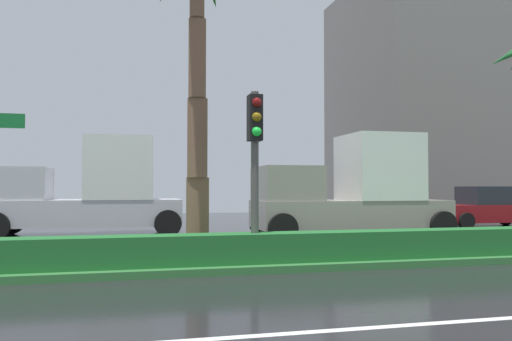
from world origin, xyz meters
The scene contains 5 objects.
traffic_signal_median_right centered at (5.52, 6.64, 2.59)m, with size 0.28×0.43×3.54m.
box_truck_lead centered at (1.66, 15.28, 1.55)m, with size 6.40×2.64×3.46m.
box_truck_following centered at (10.23, 12.27, 1.55)m, with size 6.40×2.64×3.46m.
car_in_traffic_second centered at (17.74, 15.20, 0.83)m, with size 4.30×2.02×1.72m.
building_far_right centered at (25.73, 26.49, 7.35)m, with size 17.77×10.49×14.69m.
Camera 1 is at (2.97, -3.81, 1.70)m, focal length 36.49 mm.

